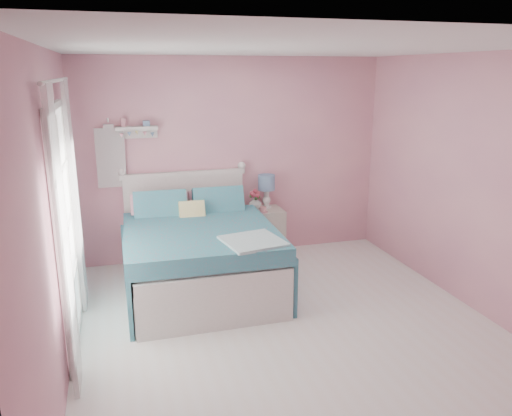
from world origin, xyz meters
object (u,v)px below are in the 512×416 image
bed (198,255)px  teacup (263,210)px  table_lamp (266,185)px  nightstand (265,233)px  vase (255,203)px

bed → teacup: bed is taller
table_lamp → teacup: bearing=-117.2°
nightstand → bed: bearing=-142.9°
bed → table_lamp: size_ratio=4.64×
teacup → vase: bearing=105.8°
table_lamp → vase: bearing=-169.0°
bed → table_lamp: 1.49m
bed → teacup: (0.96, 0.65, 0.29)m
table_lamp → teacup: table_lamp is taller
nightstand → table_lamp: (0.04, 0.09, 0.63)m
bed → nightstand: size_ratio=3.15×
table_lamp → nightstand: bearing=-116.5°
table_lamp → vase: (-0.17, -0.03, -0.22)m
bed → nightstand: bed is taller
table_lamp → bed: bearing=-141.1°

